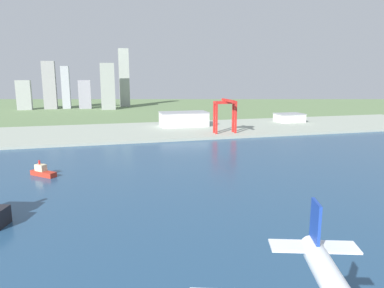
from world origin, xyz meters
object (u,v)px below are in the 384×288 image
Objects in this scene: warehouse_annex at (289,118)px; warehouse_main at (184,119)px; port_crane_red at (225,109)px; tugboat_small at (43,172)px.

warehouse_main is at bearing -179.35° from warehouse_annex.
warehouse_main is (-33.06, 67.80, -19.10)m from port_crane_red.
tugboat_small is 0.49× the size of warehouse_annex.
warehouse_annex is at bearing 29.57° from port_crane_red.
tugboat_small is 222.46m from port_crane_red.
warehouse_main reaches higher than warehouse_annex.
port_crane_red reaches higher than tugboat_small.
port_crane_red reaches higher than warehouse_main.
warehouse_main reaches higher than tugboat_small.
tugboat_small is at bearing -127.38° from warehouse_main.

